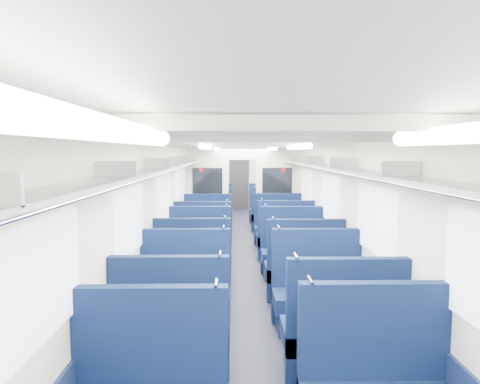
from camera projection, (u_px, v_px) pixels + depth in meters
floor at (246, 273)px, 7.87m from camera, size 2.80×18.00×0.01m
ceiling at (246, 143)px, 7.65m from camera, size 2.80×18.00×0.01m
wall_left at (168, 209)px, 7.74m from camera, size 0.02×18.00×2.35m
dado_left at (170, 254)px, 7.81m from camera, size 0.03×17.90×0.70m
wall_right at (323, 209)px, 7.78m from camera, size 0.02×18.00×2.35m
dado_right at (322, 253)px, 7.86m from camera, size 0.03×17.90×0.70m
wall_far at (239, 178)px, 16.72m from camera, size 2.80×0.02×2.35m
luggage_rack_left at (178, 164)px, 7.66m from camera, size 0.36×17.40×0.18m
luggage_rack_right at (314, 164)px, 7.70m from camera, size 0.36×17.40×0.18m
windows at (247, 198)px, 7.28m from camera, size 2.78×15.60×0.75m
ceiling_fittings at (246, 146)px, 7.39m from camera, size 2.70×16.06×0.11m
end_door at (239, 183)px, 16.67m from camera, size 0.75×0.06×2.00m
bulkhead at (242, 190)px, 10.87m from camera, size 2.80×0.10×2.35m
seat_8 at (172, 336)px, 4.26m from camera, size 1.13×0.63×1.26m
seat_9 at (342, 339)px, 4.18m from camera, size 1.13×0.63×1.26m
seat_10 at (185, 298)px, 5.36m from camera, size 1.13×0.63×1.26m
seat_11 at (318, 297)px, 5.37m from camera, size 1.13×0.63×1.26m
seat_12 at (194, 271)px, 6.53m from camera, size 1.13×0.63×1.26m
seat_13 at (304, 273)px, 6.45m from camera, size 1.13×0.63×1.26m
seat_14 at (199, 255)px, 7.61m from camera, size 1.13×0.63×1.26m
seat_15 at (293, 255)px, 7.59m from camera, size 1.13×0.63×1.26m
seat_16 at (203, 242)px, 8.69m from camera, size 1.13×0.63×1.26m
seat_17 at (285, 240)px, 8.83m from camera, size 1.13×0.63×1.26m
seat_18 at (207, 231)px, 9.85m from camera, size 1.13×0.63×1.26m
seat_19 at (279, 230)px, 10.02m from camera, size 1.13×0.63×1.26m
seat_20 at (211, 218)px, 11.80m from camera, size 1.13×0.63×1.26m
seat_21 at (271, 217)px, 11.97m from camera, size 1.13×0.63×1.26m
seat_22 at (214, 211)px, 13.11m from camera, size 1.13×0.63×1.26m
seat_23 at (268, 211)px, 13.12m from camera, size 1.13×0.63×1.26m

